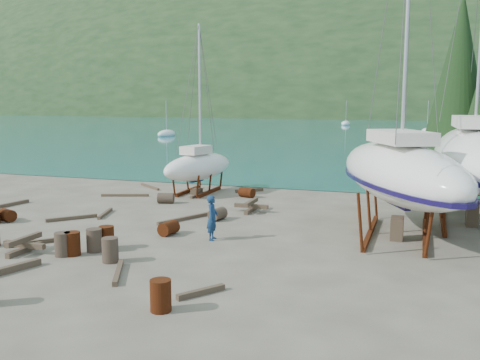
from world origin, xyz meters
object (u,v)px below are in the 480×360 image
(large_sailboat_far, at_px, (475,157))
(worker, at_px, (212,218))
(small_sailboat_shore, at_px, (198,166))
(large_sailboat_near, at_px, (400,172))

(large_sailboat_far, bearing_deg, worker, -148.98)
(large_sailboat_far, bearing_deg, small_sailboat_shore, 165.14)
(large_sailboat_far, distance_m, worker, 12.44)
(small_sailboat_shore, distance_m, worker, 11.36)
(large_sailboat_far, height_order, worker, large_sailboat_far)
(large_sailboat_near, relative_size, large_sailboat_far, 0.90)
(large_sailboat_far, distance_m, small_sailboat_shore, 15.74)
(large_sailboat_near, height_order, small_sailboat_shore, large_sailboat_near)
(worker, bearing_deg, small_sailboat_shore, 18.64)
(large_sailboat_far, relative_size, small_sailboat_shore, 1.86)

